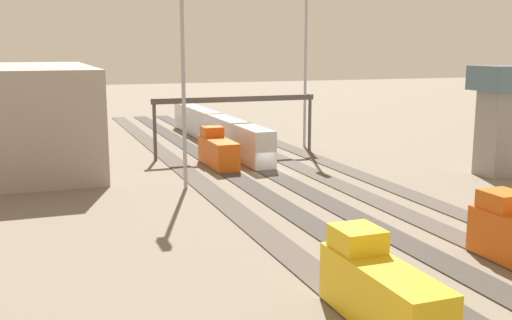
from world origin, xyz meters
The scene contains 14 objects.
ground_plane centered at (0.00, 0.00, 0.00)m, with size 400.00×400.00×0.00m, color #756B5B.
track_bed_0 centered at (0.00, -10.00, 0.06)m, with size 140.00×2.80×0.12m, color #4C443D.
track_bed_1 centered at (0.00, -5.00, 0.06)m, with size 140.00×2.80×0.12m, color #4C443D.
track_bed_2 centered at (0.00, 0.00, 0.06)m, with size 140.00×2.80×0.12m, color #3D3833.
track_bed_3 centered at (0.00, 5.00, 0.06)m, with size 140.00×2.80×0.12m, color #3D3833.
track_bed_4 centered at (0.00, 10.00, 0.06)m, with size 140.00×2.80×0.12m, color #4C443D.
train_on_track_3 centered at (6.70, 5.00, 2.16)m, with size 10.00×3.00×5.00m.
train_on_track_4 centered at (-42.44, 10.00, 2.16)m, with size 10.00×3.00×5.00m.
train_on_track_2 centered at (24.99, 0.00, 2.62)m, with size 47.20×3.00×5.00m.
light_mast_0 centered at (18.00, -13.10, 17.33)m, with size 2.80×0.70×27.19m.
light_mast_1 centered at (-4.69, 12.24, 15.22)m, with size 2.80×0.70×23.36m.
signal_gantry centered at (13.98, 0.00, 7.42)m, with size 0.70×25.00×8.80m.
maintenance_shed centered at (20.24, 31.10, 6.70)m, with size 41.93×21.78×13.40m, color #9E9389.
control_tower centered at (-11.20, -26.05, 7.98)m, with size 6.00×6.00×13.67m.
Camera 1 is at (-70.58, 27.93, 15.82)m, focal length 42.37 mm.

